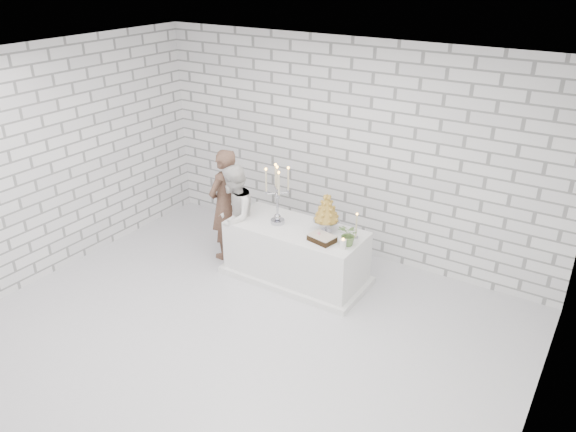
% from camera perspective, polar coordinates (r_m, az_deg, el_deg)
% --- Properties ---
extents(ground, '(6.00, 5.00, 0.01)m').
position_cam_1_polar(ground, '(6.46, -4.85, -12.15)').
color(ground, silver).
rests_on(ground, ground).
extents(ceiling, '(6.00, 5.00, 0.01)m').
position_cam_1_polar(ceiling, '(5.21, -6.09, 15.00)').
color(ceiling, white).
rests_on(ceiling, ground).
extents(wall_back, '(6.00, 0.01, 3.00)m').
position_cam_1_polar(wall_back, '(7.65, 6.15, 6.75)').
color(wall_back, white).
rests_on(wall_back, ground).
extents(wall_front, '(6.00, 0.01, 3.00)m').
position_cam_1_polar(wall_front, '(4.29, -26.65, -12.24)').
color(wall_front, white).
rests_on(wall_front, ground).
extents(wall_left, '(0.01, 5.00, 3.00)m').
position_cam_1_polar(wall_left, '(7.77, -23.30, 5.09)').
color(wall_left, white).
rests_on(wall_left, ground).
extents(wall_right, '(0.01, 5.00, 3.00)m').
position_cam_1_polar(wall_right, '(4.69, 25.45, -8.57)').
color(wall_right, white).
rests_on(wall_right, ground).
extents(cake_table, '(1.80, 0.80, 0.75)m').
position_cam_1_polar(cake_table, '(7.28, 0.82, -3.82)').
color(cake_table, white).
rests_on(cake_table, ground).
extents(groom, '(0.42, 0.60, 1.59)m').
position_cam_1_polar(groom, '(7.69, -6.48, 1.20)').
color(groom, '#4A3025').
rests_on(groom, ground).
extents(bride, '(0.77, 0.86, 1.45)m').
position_cam_1_polar(bride, '(7.48, -5.55, -0.08)').
color(bride, white).
rests_on(bride, ground).
extents(candelabra, '(0.34, 0.34, 0.80)m').
position_cam_1_polar(candelabra, '(7.05, -1.10, 2.17)').
color(candelabra, '#9E9EA8').
rests_on(candelabra, cake_table).
extents(croquembouche, '(0.39, 0.39, 0.52)m').
position_cam_1_polar(croquembouche, '(6.90, 4.00, 0.35)').
color(croquembouche, olive).
rests_on(croquembouche, cake_table).
extents(chocolate_cake, '(0.35, 0.28, 0.08)m').
position_cam_1_polar(chocolate_cake, '(6.76, 3.52, -2.30)').
color(chocolate_cake, black).
rests_on(chocolate_cake, cake_table).
extents(pillar_candle, '(0.10, 0.10, 0.12)m').
position_cam_1_polar(pillar_candle, '(6.60, 5.68, -2.91)').
color(pillar_candle, white).
rests_on(pillar_candle, cake_table).
extents(extra_taper, '(0.07, 0.07, 0.32)m').
position_cam_1_polar(extra_taper, '(6.82, 7.06, -1.08)').
color(extra_taper, beige).
rests_on(extra_taper, cake_table).
extents(flowers, '(0.32, 0.30, 0.28)m').
position_cam_1_polar(flowers, '(6.65, 6.31, -1.95)').
color(flowers, '#3E6A34').
rests_on(flowers, cake_table).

